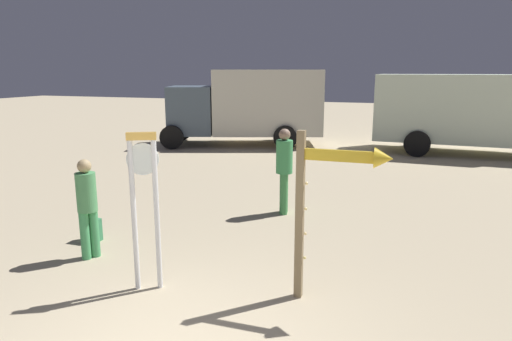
# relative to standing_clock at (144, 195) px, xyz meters

# --- Properties ---
(standing_clock) EXTENTS (0.40, 0.26, 2.17)m
(standing_clock) POSITION_rel_standing_clock_xyz_m (0.00, 0.00, 0.00)
(standing_clock) COLOR white
(standing_clock) RESTS_ON ground_plane
(arrow_sign) EXTENTS (1.16, 0.25, 2.23)m
(arrow_sign) POSITION_rel_standing_clock_xyz_m (2.41, 0.45, 0.19)
(arrow_sign) COLOR #897452
(arrow_sign) RESTS_ON ground_plane
(person_near_clock) EXTENTS (0.31, 0.31, 1.61)m
(person_near_clock) POSITION_rel_standing_clock_xyz_m (-1.45, 0.60, -0.43)
(person_near_clock) COLOR #449F5E
(person_near_clock) RESTS_ON ground_plane
(backpack) EXTENTS (0.30, 0.22, 0.40)m
(backpack) POSITION_rel_standing_clock_xyz_m (-1.93, 1.23, -1.13)
(backpack) COLOR #3B8858
(backpack) RESTS_ON ground_plane
(person_distant) EXTENTS (0.34, 0.34, 1.79)m
(person_distant) POSITION_rel_standing_clock_xyz_m (0.82, 3.90, -0.33)
(person_distant) COLOR #3E8A4A
(person_distant) RESTS_ON ground_plane
(box_truck_near) EXTENTS (6.85, 2.78, 2.81)m
(box_truck_near) POSITION_rel_standing_clock_xyz_m (5.00, 12.83, 0.22)
(box_truck_near) COLOR silver
(box_truck_near) RESTS_ON ground_plane
(box_truck_far) EXTENTS (6.69, 4.35, 2.97)m
(box_truck_far) POSITION_rel_standing_clock_xyz_m (-3.03, 12.30, 0.28)
(box_truck_far) COLOR beige
(box_truck_far) RESTS_ON ground_plane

